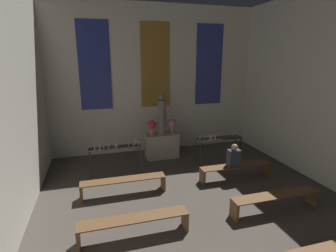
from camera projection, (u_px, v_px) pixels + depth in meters
The scene contains 12 objects.
wall_back at pixel (155, 79), 9.79m from camera, with size 7.92×0.16×5.40m.
altar at pixel (162, 146), 9.47m from camera, with size 1.14×0.62×0.87m.
statue at pixel (162, 116), 9.19m from camera, with size 0.30×0.30×1.43m.
flower_vase_left at pixel (152, 126), 9.18m from camera, with size 0.33×0.33×0.54m.
flower_vase_right at pixel (172, 124), 9.38m from camera, with size 0.33×0.33×0.54m.
candle_rack_left at pixel (115, 151), 7.98m from camera, with size 1.56×0.40×1.07m.
candle_rack_right at pixel (219, 141), 8.91m from camera, with size 1.56×0.40×1.08m.
pew_third_left at pixel (134, 223), 5.22m from camera, with size 2.21×0.36×0.43m.
pew_third_right at pixel (276, 199), 6.10m from camera, with size 2.21×0.36×0.43m.
pew_back_left at pixel (124, 183), 6.88m from camera, with size 2.21×0.36×0.43m.
pew_back_right at pixel (236, 169), 7.77m from camera, with size 2.21×0.36×0.43m.
person_seated at pixel (234, 156), 7.64m from camera, with size 0.36×0.24×0.67m.
Camera 1 is at (-2.27, 0.21, 3.50)m, focal length 28.00 mm.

